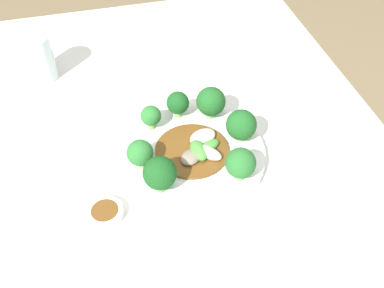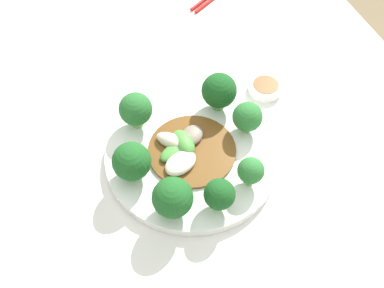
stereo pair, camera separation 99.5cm
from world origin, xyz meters
The scene contains 12 objects.
table centered at (0.00, 0.00, 0.37)m, with size 1.19×0.87×0.75m.
plate centered at (0.02, 0.03, 0.76)m, with size 0.28×0.28×0.02m.
broccoli_west centered at (-0.08, 0.02, 0.80)m, with size 0.05×0.05×0.06m.
broccoli_north centered at (0.01, 0.12, 0.80)m, with size 0.06×0.06×0.07m.
broccoli_northwest centered at (-0.07, 0.09, 0.80)m, with size 0.06×0.06×0.07m.
broccoli_south centered at (0.03, -0.07, 0.80)m, with size 0.05×0.05×0.06m.
broccoli_southeast centered at (0.09, -0.05, 0.80)m, with size 0.06×0.06×0.07m.
broccoli_southwest centered at (-0.06, -0.04, 0.80)m, with size 0.04×0.04×0.05m.
broccoli_northeast centered at (0.10, 0.09, 0.80)m, with size 0.05×0.05×0.07m.
stirfry_center centered at (0.02, 0.04, 0.77)m, with size 0.14×0.14×0.02m.
drinking_glass centered at (-0.31, -0.24, 0.80)m, with size 0.07×0.07×0.11m.
sauce_dish centered at (0.11, -0.15, 0.76)m, with size 0.06×0.06×0.02m.
Camera 1 is at (0.59, -0.12, 1.38)m, focal length 42.00 mm.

